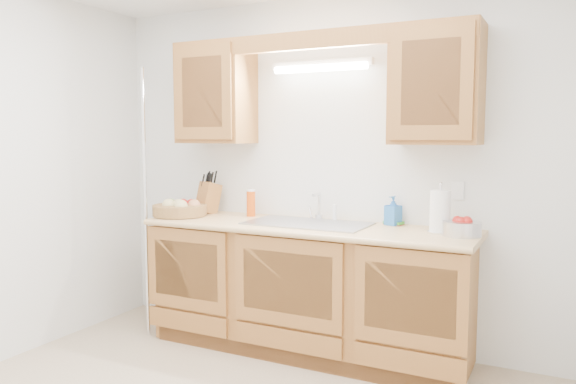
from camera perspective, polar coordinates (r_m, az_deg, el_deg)
The scene contains 17 objects.
room at distance 2.79m, azimuth -8.34°, elevation 0.42°, with size 3.52×3.50×2.50m.
base_cabinets at distance 3.97m, azimuth 1.96°, elevation -9.84°, with size 2.20×0.60×0.86m, color #96602C.
countertop at distance 3.86m, azimuth 1.88°, elevation -3.59°, with size 2.30×0.63×0.04m, color tan.
upper_cabinet_left at distance 4.36m, azimuth -7.31°, elevation 9.88°, with size 0.55×0.33×0.75m, color #96602C.
upper_cabinet_right at distance 3.71m, azimuth 14.88°, elevation 10.48°, with size 0.55×0.33×0.75m, color #96602C.
valance at distance 3.87m, azimuth 1.98°, elevation 15.16°, with size 2.20×0.05×0.12m, color #96602C.
fluorescent_fixture at distance 4.06m, azimuth 3.35°, elevation 12.68°, with size 0.76×0.08×0.08m.
sink at distance 3.89m, azimuth 2.02°, elevation -4.30°, with size 0.84×0.46×0.36m.
wire_shelf_pole at distance 4.29m, azimuth -14.28°, elevation -1.22°, with size 0.03×0.03×2.00m, color silver.
outlet_plate at distance 3.84m, azimuth 16.85°, elevation 0.17°, with size 0.08×0.01×0.12m, color white.
fruit_basket at distance 4.33m, azimuth -10.92°, elevation -1.66°, with size 0.48×0.48×0.13m.
knife_block at distance 4.44m, azimuth -8.09°, elevation -0.55°, with size 0.17×0.22×0.35m.
orange_canister at distance 4.24m, azimuth -3.78°, elevation -1.11°, with size 0.08×0.08×0.20m.
soap_bottle at distance 3.88m, azimuth 10.64°, elevation -1.86°, with size 0.09×0.09×0.20m, color blue.
sponge at distance 3.91m, azimuth 10.68°, elevation -3.13°, with size 0.14×0.10×0.03m.
paper_towel at distance 3.63m, azimuth 15.19°, elevation -1.96°, with size 0.15×0.15×0.32m.
apple_bowl at distance 3.57m, azimuth 17.25°, elevation -3.45°, with size 0.26×0.26×0.12m.
Camera 1 is at (1.60, -2.28, 1.50)m, focal length 35.00 mm.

